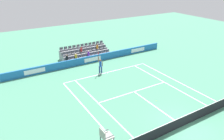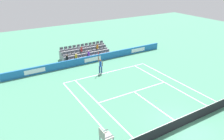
% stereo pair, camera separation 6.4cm
% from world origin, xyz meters
% --- Properties ---
extents(ground_plane, '(80.00, 80.00, 0.00)m').
position_xyz_m(ground_plane, '(0.00, 0.00, 0.00)').
color(ground_plane, '#47896B').
extents(line_baseline, '(10.97, 0.10, 0.01)m').
position_xyz_m(line_baseline, '(0.00, -11.89, 0.00)').
color(line_baseline, white).
rests_on(line_baseline, ground).
extents(line_service, '(8.23, 0.10, 0.01)m').
position_xyz_m(line_service, '(0.00, -6.40, 0.00)').
color(line_service, white).
rests_on(line_service, ground).
extents(line_centre_service, '(0.10, 6.40, 0.01)m').
position_xyz_m(line_centre_service, '(0.00, -3.20, 0.00)').
color(line_centre_service, white).
rests_on(line_centre_service, ground).
extents(line_singles_sideline_left, '(0.10, 11.89, 0.01)m').
position_xyz_m(line_singles_sideline_left, '(4.12, -5.95, 0.00)').
color(line_singles_sideline_left, white).
rests_on(line_singles_sideline_left, ground).
extents(line_singles_sideline_right, '(0.10, 11.89, 0.01)m').
position_xyz_m(line_singles_sideline_right, '(-4.12, -5.95, 0.00)').
color(line_singles_sideline_right, white).
rests_on(line_singles_sideline_right, ground).
extents(line_doubles_sideline_left, '(0.10, 11.89, 0.01)m').
position_xyz_m(line_doubles_sideline_left, '(5.49, -5.95, 0.00)').
color(line_doubles_sideline_left, white).
rests_on(line_doubles_sideline_left, ground).
extents(line_doubles_sideline_right, '(0.10, 11.89, 0.01)m').
position_xyz_m(line_doubles_sideline_right, '(-5.49, -5.95, 0.00)').
color(line_doubles_sideline_right, white).
rests_on(line_doubles_sideline_right, ground).
extents(line_centre_mark, '(0.10, 0.20, 0.01)m').
position_xyz_m(line_centre_mark, '(0.00, -11.79, 0.00)').
color(line_centre_mark, white).
rests_on(line_centre_mark, ground).
extents(sponsor_barrier, '(22.69, 0.22, 0.95)m').
position_xyz_m(sponsor_barrier, '(-0.00, -15.79, 0.47)').
color(sponsor_barrier, '#1E66AD').
rests_on(sponsor_barrier, ground).
extents(tennis_net, '(11.97, 0.10, 1.07)m').
position_xyz_m(tennis_net, '(0.00, 0.00, 0.49)').
color(tennis_net, '#33383D').
rests_on(tennis_net, ground).
extents(tennis_player, '(0.51, 0.43, 2.85)m').
position_xyz_m(tennis_player, '(0.77, -12.08, 0.99)').
color(tennis_player, navy).
rests_on(tennis_player, ground).
extents(umpire_chair, '(0.70, 0.70, 2.34)m').
position_xyz_m(umpire_chair, '(6.76, -0.29, 1.52)').
color(umpire_chair, '#474C54').
rests_on(umpire_chair, ground).
extents(stadium_stand, '(6.82, 2.85, 1.76)m').
position_xyz_m(stadium_stand, '(0.01, -18.09, 0.54)').
color(stadium_stand, gray).
rests_on(stadium_stand, ground).
extents(loose_tennis_ball, '(0.07, 0.07, 0.07)m').
position_xyz_m(loose_tennis_ball, '(-0.71, -3.88, 0.03)').
color(loose_tennis_ball, '#D1E533').
rests_on(loose_tennis_ball, ground).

